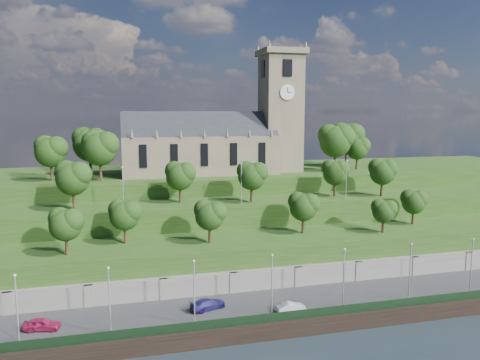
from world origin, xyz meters
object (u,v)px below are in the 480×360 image
object	(u,v)px
car_left	(42,324)
car_right	(208,304)
church	(222,138)
car_middle	(290,307)

from	to	relation	value
car_left	car_right	world-z (taller)	car_left
church	car_middle	xyz separation A→B (m)	(-0.08, -43.03, -19.87)
car_middle	car_right	distance (m)	10.90
car_middle	car_right	xyz separation A→B (m)	(-10.33, 3.48, 0.06)
church	car_middle	bearing A→B (deg)	-90.10
car_right	church	bearing A→B (deg)	-34.91
car_middle	car_right	world-z (taller)	car_right
car_middle	car_right	size ratio (longest dim) A/B	0.80
car_left	car_right	xyz separation A→B (m)	(20.43, 0.99, -0.02)
car_left	car_middle	world-z (taller)	car_left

